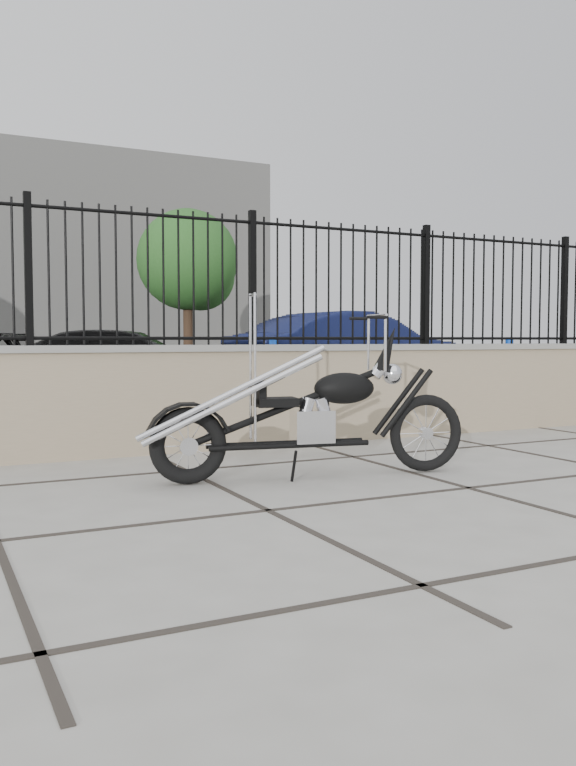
# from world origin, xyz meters

# --- Properties ---
(ground_plane) EXTENTS (90.00, 90.00, 0.00)m
(ground_plane) POSITION_xyz_m (0.00, 0.00, 0.00)
(ground_plane) COLOR #99968E
(ground_plane) RESTS_ON ground
(parking_lot) EXTENTS (30.00, 30.00, 0.00)m
(parking_lot) POSITION_xyz_m (0.00, 12.50, 0.00)
(parking_lot) COLOR black
(parking_lot) RESTS_ON ground
(retaining_wall) EXTENTS (14.00, 0.36, 0.96)m
(retaining_wall) POSITION_xyz_m (0.00, 2.50, 0.48)
(retaining_wall) COLOR gray
(retaining_wall) RESTS_ON ground_plane
(iron_fence) EXTENTS (14.00, 0.08, 1.20)m
(iron_fence) POSITION_xyz_m (0.00, 2.50, 1.56)
(iron_fence) COLOR black
(iron_fence) RESTS_ON retaining_wall
(chopper_motorcycle) EXTENTS (2.30, 0.81, 1.36)m
(chopper_motorcycle) POSITION_xyz_m (0.69, 0.82, 0.68)
(chopper_motorcycle) COLOR black
(chopper_motorcycle) RESTS_ON ground_plane
(car_black) EXTENTS (4.30, 3.11, 1.16)m
(car_black) POSITION_xyz_m (1.12, 7.60, 0.58)
(car_black) COLOR black
(car_black) RESTS_ON parking_lot
(car_blue) EXTENTS (4.62, 1.98, 1.48)m
(car_blue) POSITION_xyz_m (5.12, 7.48, 0.74)
(car_blue) COLOR #11173F
(car_blue) RESTS_ON parking_lot
(bollard_b) EXTENTS (0.15, 0.15, 1.01)m
(bollard_b) POSITION_xyz_m (2.45, 5.11, 0.51)
(bollard_b) COLOR #0B54B3
(bollard_b) RESTS_ON ground_plane
(bollard_c) EXTENTS (0.14, 0.14, 1.02)m
(bollard_c) POSITION_xyz_m (6.54, 5.05, 0.51)
(bollard_c) COLOR #0C31BE
(bollard_c) RESTS_ON ground_plane
(tree_right) EXTENTS (2.89, 2.89, 4.88)m
(tree_right) POSITION_xyz_m (5.18, 16.66, 3.42)
(tree_right) COLOR #382619
(tree_right) RESTS_ON ground_plane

